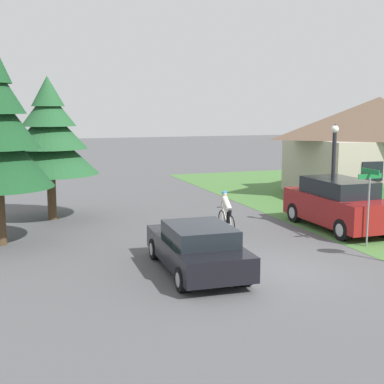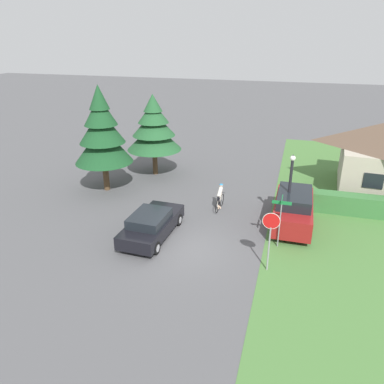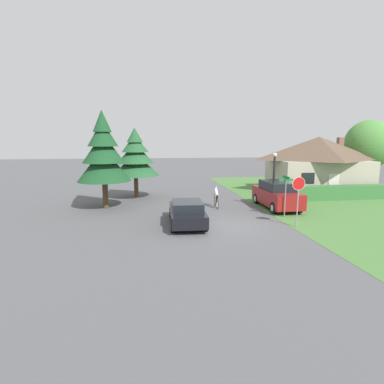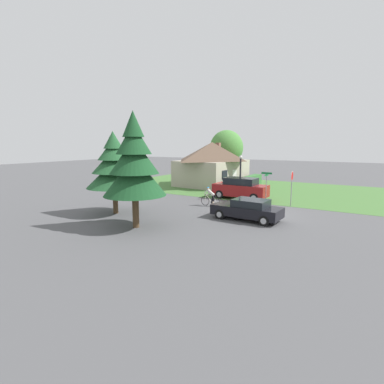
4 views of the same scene
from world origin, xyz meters
name	(u,v)px [view 1 (image 1 of 4)]	position (x,y,z in m)	size (l,w,h in m)	color
ground_plane	(271,271)	(0.00, 0.00, 0.00)	(140.00, 140.00, 0.00)	#515154
cottage_house	(377,144)	(11.61, 10.39, 2.65)	(9.17, 7.12, 5.11)	#B2A893
sedan_left_lane	(197,248)	(-2.01, 0.57, 0.69)	(2.08, 4.54, 1.38)	black
cyclist	(227,213)	(0.61, 4.69, 0.73)	(0.44, 1.77, 1.54)	black
parked_suv_right	(338,204)	(4.80, 3.89, 0.95)	(2.04, 4.82, 1.91)	maroon
street_lamp	(333,169)	(4.49, 3.80, 2.30)	(0.28, 0.28, 3.96)	black
street_name_sign	(369,193)	(4.22, 1.35, 1.80)	(0.90, 0.90, 2.58)	gray
conifer_tall_far	(49,137)	(-5.20, 9.28, 3.39)	(3.87, 3.87, 5.79)	#4C3823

